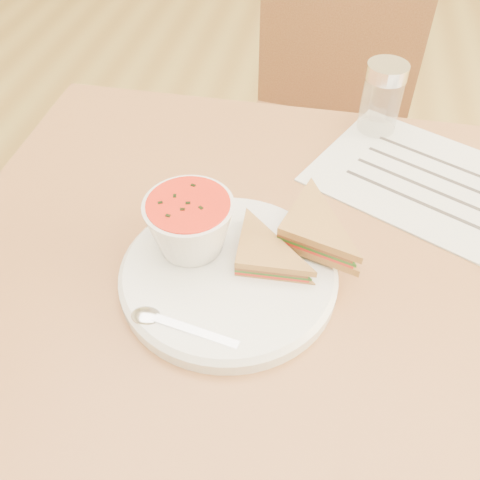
% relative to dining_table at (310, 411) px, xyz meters
% --- Properties ---
extents(dining_table, '(1.00, 0.70, 0.75)m').
position_rel_dining_table_xyz_m(dining_table, '(0.00, 0.00, 0.00)').
color(dining_table, brown).
rests_on(dining_table, floor).
extents(chair_far, '(0.46, 0.46, 0.90)m').
position_rel_dining_table_xyz_m(chair_far, '(-0.06, 0.65, 0.08)').
color(chair_far, '#5B2F1B').
rests_on(chair_far, floor).
extents(plate, '(0.30, 0.30, 0.02)m').
position_rel_dining_table_xyz_m(plate, '(-0.13, -0.04, 0.38)').
color(plate, white).
rests_on(plate, dining_table).
extents(soup_bowl, '(0.12, 0.12, 0.07)m').
position_rel_dining_table_xyz_m(soup_bowl, '(-0.18, -0.02, 0.43)').
color(soup_bowl, white).
rests_on(soup_bowl, plate).
extents(sandwich_half_a, '(0.10, 0.10, 0.03)m').
position_rel_dining_table_xyz_m(sandwich_half_a, '(-0.12, -0.05, 0.41)').
color(sandwich_half_a, '#BA8E41').
rests_on(sandwich_half_a, plate).
extents(sandwich_half_b, '(0.13, 0.13, 0.03)m').
position_rel_dining_table_xyz_m(sandwich_half_b, '(-0.08, -0.01, 0.42)').
color(sandwich_half_b, '#BA8E41').
rests_on(sandwich_half_b, plate).
extents(spoon, '(0.17, 0.06, 0.01)m').
position_rel_dining_table_xyz_m(spoon, '(-0.15, -0.14, 0.40)').
color(spoon, silver).
rests_on(spoon, plate).
extents(paper_menu, '(0.38, 0.34, 0.00)m').
position_rel_dining_table_xyz_m(paper_menu, '(0.12, 0.19, 0.38)').
color(paper_menu, silver).
rests_on(paper_menu, dining_table).
extents(condiment_shaker, '(0.07, 0.07, 0.11)m').
position_rel_dining_table_xyz_m(condiment_shaker, '(0.04, 0.31, 0.43)').
color(condiment_shaker, silver).
rests_on(condiment_shaker, dining_table).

